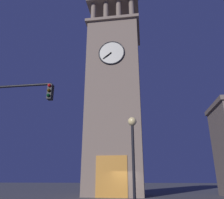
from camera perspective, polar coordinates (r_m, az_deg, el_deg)
ground_plane at (r=21.96m, az=2.94°, el=-24.10°), size 200.00×200.00×0.00m
clocktower at (r=28.09m, az=0.77°, el=-0.03°), size 6.93×6.66×28.09m
street_lamp at (r=11.21m, az=5.36°, el=-11.34°), size 0.44×0.44×4.68m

